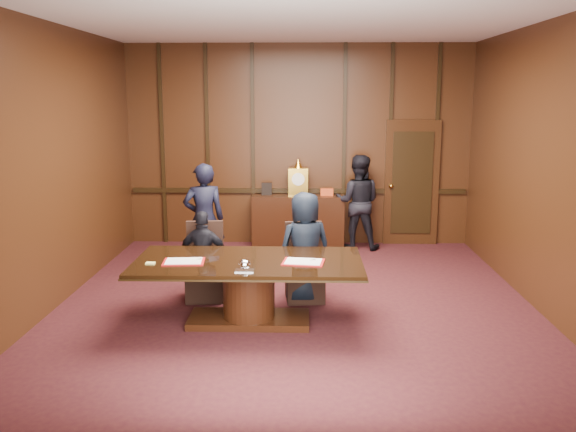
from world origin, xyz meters
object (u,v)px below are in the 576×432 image
object	(u,v)px
witness_left	(204,219)
witness_right	(358,202)
sideboard	(298,219)
signatory_left	(204,256)
signatory_right	(305,247)
conference_table	(249,281)

from	to	relation	value
witness_left	witness_right	world-z (taller)	witness_left
sideboard	signatory_left	size ratio (longest dim) A/B	1.36
sideboard	witness_right	xyz separation A→B (m)	(1.03, -0.16, 0.33)
signatory_right	witness_left	world-z (taller)	witness_left
signatory_left	signatory_right	bearing A→B (deg)	-174.91
sideboard	witness_left	size ratio (longest dim) A/B	0.97
conference_table	sideboard	bearing A→B (deg)	81.93
signatory_left	sideboard	bearing A→B (deg)	-106.69
sideboard	signatory_left	bearing A→B (deg)	-111.79
sideboard	signatory_right	bearing A→B (deg)	-87.74
witness_left	witness_right	bearing A→B (deg)	-161.35
conference_table	signatory_right	xyz separation A→B (m)	(0.65, 0.80, 0.20)
sideboard	witness_left	distance (m)	2.26
conference_table	signatory_left	world-z (taller)	signatory_left
signatory_left	witness_left	distance (m)	1.23
witness_right	sideboard	bearing A→B (deg)	0.00
signatory_left	witness_right	size ratio (longest dim) A/B	0.72
signatory_right	witness_right	bearing A→B (deg)	-127.84
signatory_left	signatory_right	world-z (taller)	signatory_right
sideboard	signatory_left	world-z (taller)	sideboard
signatory_right	witness_left	size ratio (longest dim) A/B	0.86
conference_table	signatory_right	distance (m)	1.05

